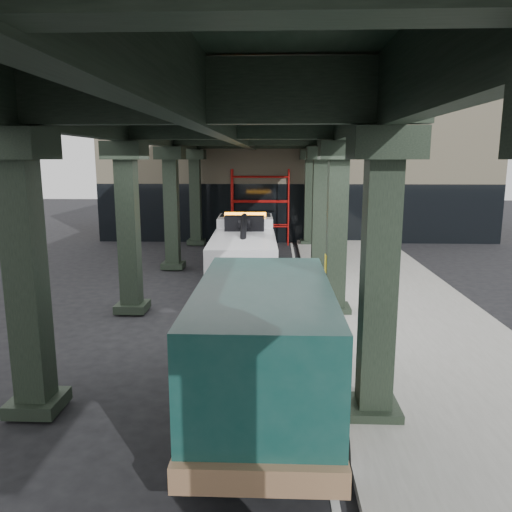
# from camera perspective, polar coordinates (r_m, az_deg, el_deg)

# --- Properties ---
(ground) EXTENTS (90.00, 90.00, 0.00)m
(ground) POSITION_cam_1_polar(r_m,az_deg,el_deg) (13.00, -1.71, -9.29)
(ground) COLOR black
(ground) RESTS_ON ground
(sidewalk) EXTENTS (5.00, 40.00, 0.15)m
(sidewalk) POSITION_cam_1_polar(r_m,az_deg,el_deg) (15.27, 16.06, -6.32)
(sidewalk) COLOR gray
(sidewalk) RESTS_ON ground
(lane_stripe) EXTENTS (0.12, 38.00, 0.01)m
(lane_stripe) POSITION_cam_1_polar(r_m,az_deg,el_deg) (14.88, 5.44, -6.66)
(lane_stripe) COLOR silver
(lane_stripe) RESTS_ON ground
(viaduct) EXTENTS (7.40, 32.00, 6.40)m
(viaduct) POSITION_cam_1_polar(r_m,az_deg,el_deg) (14.25, -2.90, 14.82)
(viaduct) COLOR black
(viaduct) RESTS_ON ground
(building) EXTENTS (22.00, 10.00, 8.00)m
(building) POSITION_cam_1_polar(r_m,az_deg,el_deg) (32.18, 4.44, 10.05)
(building) COLOR #C6B793
(building) RESTS_ON ground
(scaffolding) EXTENTS (3.08, 0.88, 4.00)m
(scaffolding) POSITION_cam_1_polar(r_m,az_deg,el_deg) (26.93, 0.50, 5.87)
(scaffolding) COLOR #BA110E
(scaffolding) RESTS_ON ground
(tow_truck) EXTENTS (2.56, 7.86, 2.55)m
(tow_truck) POSITION_cam_1_polar(r_m,az_deg,el_deg) (18.49, -1.34, 0.82)
(tow_truck) COLOR black
(tow_truck) RESTS_ON ground
(towed_van) EXTENTS (2.46, 6.06, 2.45)m
(towed_van) POSITION_cam_1_polar(r_m,az_deg,el_deg) (8.93, 0.96, -9.91)
(towed_van) COLOR #113D37
(towed_van) RESTS_ON ground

